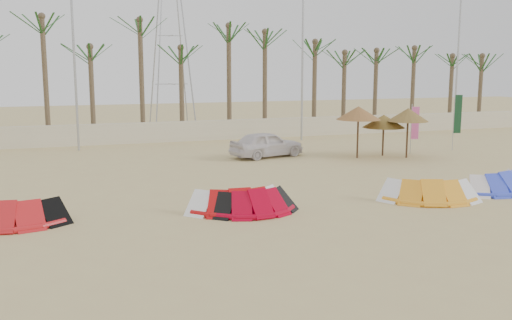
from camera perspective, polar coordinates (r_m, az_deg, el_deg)
name	(u,v)px	position (r m, az deg, el deg)	size (l,w,h in m)	color
ground	(325,238)	(16.47, 6.90, -7.71)	(120.00, 120.00, 0.00)	tan
boundary_wall	(175,132)	(37.02, -8.12, 2.83)	(60.00, 0.30, 1.30)	beige
palm_line	(178,41)	(38.42, -7.77, 11.73)	(52.00, 4.00, 7.70)	brown
lamp_b	(74,49)	(34.15, -17.70, 10.54)	(1.25, 0.14, 11.00)	#A5A8AD
lamp_c	(303,51)	(37.28, 4.74, 10.81)	(1.25, 0.14, 11.00)	#A5A8AD
lamp_d	(458,52)	(43.52, 19.59, 10.10)	(1.25, 0.14, 11.00)	#A5A8AD
pylon	(173,131)	(43.14, -8.33, 2.87)	(3.00, 3.00, 14.00)	#A5A8AD
kite_red_left	(7,210)	(19.23, -23.64, -4.65)	(3.75, 2.02, 0.90)	red
kite_red_mid	(253,200)	(19.02, -0.34, -4.00)	(3.08, 1.74, 0.90)	#A90019
kite_red_right	(235,198)	(19.28, -2.07, -3.81)	(3.42, 1.68, 0.90)	#BC0C0E
kite_orange	(424,189)	(21.62, 16.48, -2.75)	(3.84, 2.59, 0.90)	#FFA324
kite_blue	(495,181)	(23.97, 22.77, -1.94)	(3.32, 2.09, 0.90)	blue
parasol_left	(358,113)	(30.40, 10.20, 4.64)	(2.35, 2.35, 2.74)	#4C331E
parasol_mid	(408,115)	(31.08, 14.97, 4.38)	(2.15, 2.15, 2.64)	#4C331E
parasol_right	(384,121)	(31.52, 12.65, 3.80)	(2.28, 2.28, 2.23)	#4C331E
flag_pink	(414,124)	(32.74, 15.51, 3.46)	(0.45, 0.13, 2.76)	#A5A8AD
flag_green	(457,116)	(34.76, 19.42, 4.21)	(0.44, 0.15, 3.38)	#A5A8AD
car	(267,144)	(30.45, 1.08, 1.59)	(1.63, 4.06, 1.38)	silver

